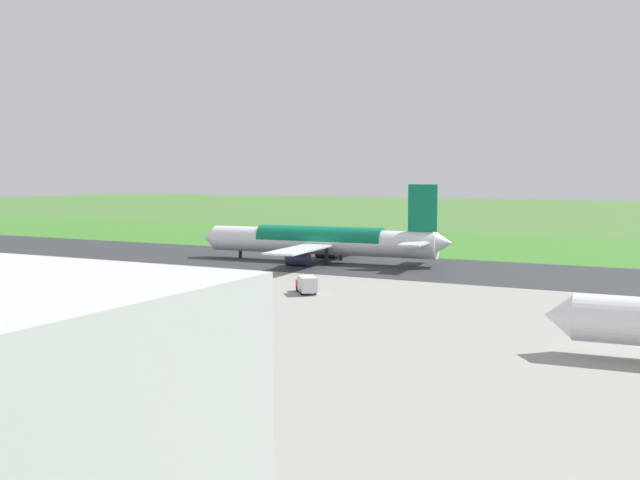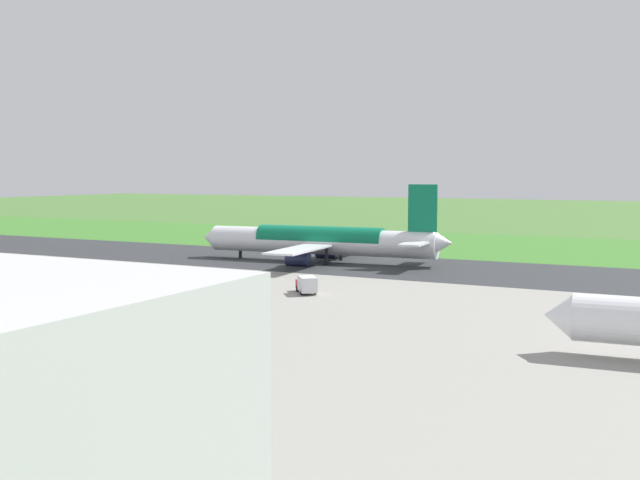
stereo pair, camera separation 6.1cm
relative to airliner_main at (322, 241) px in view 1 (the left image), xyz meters
name	(u,v)px [view 1 (the left image)]	position (x,y,z in m)	size (l,w,h in m)	color
ground_plane	(282,260)	(9.18, 0.03, -4.35)	(800.00, 800.00, 0.00)	#477233
runway_asphalt	(282,260)	(9.18, 0.03, -4.32)	(600.00, 33.92, 0.06)	#2D3033
apron_concrete	(62,305)	(9.18, 59.77, -4.33)	(440.00, 110.00, 0.05)	gray
grass_verge_foreground	(366,242)	(9.18, -43.93, -4.33)	(600.00, 80.00, 0.04)	#3C782B
airliner_main	(322,241)	(0.00, 0.00, 0.00)	(54.15, 44.34, 15.88)	white
service_truck_baggage	(307,284)	(-15.81, 36.20, -2.95)	(5.40, 5.92, 2.65)	#B21914
no_stopping_sign	(385,239)	(2.35, -39.73, -2.93)	(0.60, 0.10, 2.38)	slate
traffic_cone_orange	(368,241)	(9.41, -45.19, -4.08)	(0.40, 0.40, 0.55)	orange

